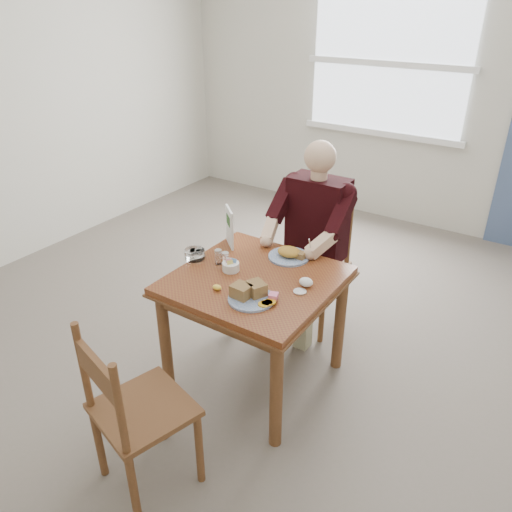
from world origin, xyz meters
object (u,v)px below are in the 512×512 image
Objects in this scene: table at (255,293)px; near_plate at (251,294)px; chair_near at (134,412)px; far_plate at (290,254)px; diner at (313,226)px; chair_far at (316,263)px.

table is 3.08× the size of near_plate.
chair_near reaches higher than far_plate.
chair_near reaches higher than table.
far_plate is at bearing 96.83° from near_plate.
diner is (0.04, 1.68, 0.33)m from chair_near.
near_plate is at bearing 79.16° from chair_near.
chair_near is at bearing -93.69° from far_plate.
chair_far reaches higher than far_plate.
diner is (0.00, 0.71, 0.17)m from table.
chair_near is 3.45× the size of far_plate.
diner is 0.92m from near_plate.
near_plate is 1.08× the size of far_plate.
table is 0.98m from chair_near.
far_plate is (0.05, 0.32, 0.14)m from table.
diner is at bearing 88.78° from chair_near.
diner is 4.64× the size of near_plate.
near_plate is 0.53m from far_plate.
far_plate is at bearing 81.50° from table.
diner reaches higher than table.
diner reaches higher than chair_near.
table is 0.35m from far_plate.
chair_far is at bearing 88.84° from chair_near.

